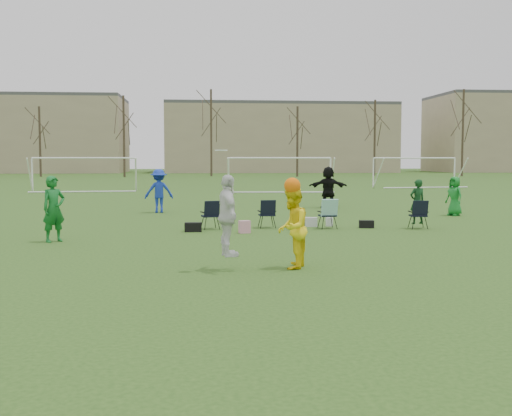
{
  "coord_description": "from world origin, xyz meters",
  "views": [
    {
      "loc": [
        -1.86,
        -13.48,
        2.39
      ],
      "look_at": [
        -0.52,
        1.1,
        1.25
      ],
      "focal_mm": 45.0,
      "sensor_mm": 36.0,
      "label": 1
    }
  ],
  "objects": [
    {
      "name": "fielder_blue",
      "position": [
        -3.54,
        14.87,
        0.95
      ],
      "size": [
        1.31,
        0.86,
        1.91
      ],
      "primitive_type": "imported",
      "rotation": [
        0.0,
        0.0,
        3.27
      ],
      "color": "#1733AD",
      "rests_on": "ground"
    },
    {
      "name": "tree_line",
      "position": [
        0.24,
        69.85,
        5.09
      ],
      "size": [
        110.28,
        3.28,
        11.4
      ],
      "color": "#382B21",
      "rests_on": "ground"
    },
    {
      "name": "building_row",
      "position": [
        6.73,
        96.0,
        5.99
      ],
      "size": [
        126.0,
        16.0,
        13.0
      ],
      "color": "tan",
      "rests_on": "ground"
    },
    {
      "name": "goal_left",
      "position": [
        -10.0,
        34.0,
        1.92
      ],
      "size": [
        7.39,
        0.76,
        2.46
      ],
      "rotation": [
        0.0,
        0.0,
        0.09
      ],
      "color": "white",
      "rests_on": "ground"
    },
    {
      "name": "fielder_green_far",
      "position": [
        8.8,
        12.25,
        0.82
      ],
      "size": [
        0.8,
        0.94,
        1.63
      ],
      "primitive_type": "imported",
      "rotation": [
        0.0,
        0.0,
        -1.15
      ],
      "color": "#157827",
      "rests_on": "ground"
    },
    {
      "name": "fielder_green_near",
      "position": [
        -5.95,
        5.19,
        0.94
      ],
      "size": [
        0.82,
        0.79,
        1.89
      ],
      "primitive_type": "imported",
      "rotation": [
        0.0,
        0.0,
        0.72
      ],
      "color": "#116523",
      "rests_on": "ground"
    },
    {
      "name": "goal_right",
      "position": [
        16.0,
        38.0,
        1.92
      ],
      "size": [
        7.35,
        1.14,
        2.46
      ],
      "rotation": [
        0.0,
        0.0,
        0.14
      ],
      "color": "white",
      "rests_on": "ground"
    },
    {
      "name": "sideline_setup",
      "position": [
        2.34,
        7.91,
        0.51
      ],
      "size": [
        8.21,
        2.12,
        1.67
      ],
      "color": "#0F3917",
      "rests_on": "ground"
    },
    {
      "name": "center_contest",
      "position": [
        -0.41,
        0.11,
        1.03
      ],
      "size": [
        2.16,
        1.16,
        2.57
      ],
      "color": "white",
      "rests_on": "ground"
    },
    {
      "name": "ground",
      "position": [
        0.0,
        0.0,
        0.0
      ],
      "size": [
        260.0,
        260.0,
        0.0
      ],
      "primitive_type": "plane",
      "color": "#274B17",
      "rests_on": "ground"
    },
    {
      "name": "goal_mid",
      "position": [
        4.0,
        32.0,
        1.92
      ],
      "size": [
        7.4,
        0.63,
        2.46
      ],
      "rotation": [
        0.0,
        0.0,
        -0.07
      ],
      "color": "white",
      "rests_on": "ground"
    },
    {
      "name": "fielder_black",
      "position": [
        4.42,
        16.92,
        1.0
      ],
      "size": [
        1.91,
        0.83,
        1.99
      ],
      "primitive_type": "imported",
      "rotation": [
        0.0,
        0.0,
        3.0
      ],
      "color": "black",
      "rests_on": "ground"
    }
  ]
}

